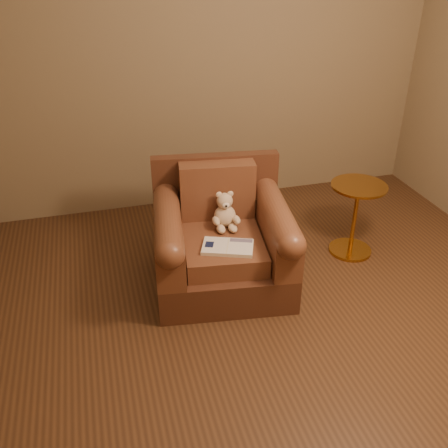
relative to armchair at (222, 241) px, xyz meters
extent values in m
plane|color=#4C2E1A|center=(0.19, -0.72, -0.31)|extent=(4.00, 4.00, 0.00)
cube|color=#816E4F|center=(0.19, 1.28, 1.04)|extent=(4.00, 0.02, 2.70)
cube|color=#4E2A1A|center=(-0.01, -0.04, -0.19)|extent=(1.01, 0.97, 0.25)
cube|color=#4E2A1A|center=(0.05, 0.34, 0.22)|extent=(0.91, 0.21, 0.56)
cube|color=brown|center=(-0.01, -0.08, 0.01)|extent=(0.60, 0.70, 0.14)
cube|color=brown|center=(0.03, 0.22, 0.28)|extent=(0.54, 0.21, 0.41)
cube|color=brown|center=(-0.37, -0.04, 0.08)|extent=(0.28, 0.78, 0.29)
cube|color=brown|center=(0.35, -0.13, 0.08)|extent=(0.28, 0.78, 0.29)
cylinder|color=brown|center=(-0.37, -0.04, 0.23)|extent=(0.28, 0.78, 0.18)
cylinder|color=brown|center=(0.35, -0.13, 0.23)|extent=(0.28, 0.78, 0.18)
ellipsoid|color=beige|center=(0.05, 0.08, 0.15)|extent=(0.15, 0.14, 0.16)
sphere|color=beige|center=(0.05, 0.09, 0.26)|extent=(0.11, 0.11, 0.11)
ellipsoid|color=beige|center=(0.01, 0.10, 0.31)|extent=(0.04, 0.03, 0.04)
ellipsoid|color=beige|center=(0.09, 0.09, 0.31)|extent=(0.04, 0.03, 0.04)
ellipsoid|color=beige|center=(0.04, 0.04, 0.25)|extent=(0.05, 0.04, 0.04)
sphere|color=black|center=(0.04, 0.02, 0.26)|extent=(0.02, 0.02, 0.02)
ellipsoid|color=beige|center=(-0.03, 0.03, 0.15)|extent=(0.05, 0.10, 0.05)
ellipsoid|color=beige|center=(0.11, 0.01, 0.15)|extent=(0.05, 0.10, 0.05)
ellipsoid|color=beige|center=(-0.01, -0.01, 0.10)|extent=(0.06, 0.10, 0.05)
ellipsoid|color=beige|center=(0.08, -0.02, 0.10)|extent=(0.06, 0.10, 0.05)
cube|color=beige|center=(-0.02, -0.22, 0.09)|extent=(0.38, 0.30, 0.02)
cube|color=white|center=(-0.09, -0.19, 0.10)|extent=(0.22, 0.24, 0.00)
cube|color=white|center=(0.06, -0.25, 0.10)|extent=(0.22, 0.24, 0.00)
cube|color=beige|center=(-0.02, -0.22, 0.10)|extent=(0.08, 0.19, 0.00)
cube|color=#0F1638|center=(-0.13, -0.18, 0.10)|extent=(0.07, 0.08, 0.00)
cube|color=slate|center=(0.08, -0.18, 0.10)|extent=(0.15, 0.09, 0.00)
cylinder|color=#BB8033|center=(1.06, 0.08, -0.30)|extent=(0.33, 0.33, 0.02)
cylinder|color=#BB8033|center=(1.06, 0.08, -0.03)|extent=(0.03, 0.03, 0.53)
cylinder|color=#BB8033|center=(1.06, 0.08, 0.25)|extent=(0.41, 0.41, 0.02)
cylinder|color=#BB8033|center=(1.06, 0.08, 0.24)|extent=(0.03, 0.03, 0.02)
camera|label=1|loc=(-0.76, -2.82, 1.81)|focal=40.00mm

